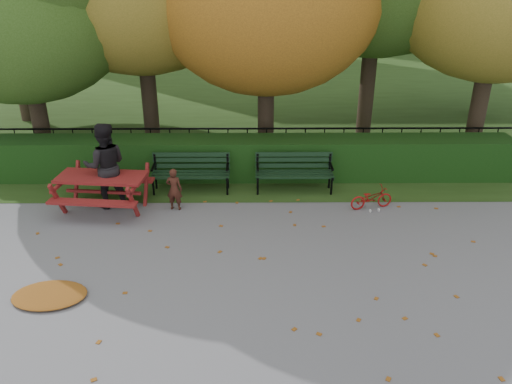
{
  "coord_description": "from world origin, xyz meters",
  "views": [
    {
      "loc": [
        0.13,
        -7.02,
        4.93
      ],
      "look_at": [
        0.2,
        1.42,
        1.0
      ],
      "focal_mm": 35.0,
      "sensor_mm": 36.0,
      "label": 1
    }
  ],
  "objects_px": {
    "bench_left": "(191,170)",
    "adult": "(106,166)",
    "bench_right": "(294,169)",
    "bicycle": "(371,198)",
    "child": "(174,189)",
    "picnic_table": "(102,183)"
  },
  "relations": [
    {
      "from": "bench_left",
      "to": "adult",
      "type": "relative_size",
      "value": 0.95
    },
    {
      "from": "bench_right",
      "to": "bicycle",
      "type": "height_order",
      "value": "bench_right"
    },
    {
      "from": "bicycle",
      "to": "child",
      "type": "bearing_deg",
      "value": 76.66
    },
    {
      "from": "bench_left",
      "to": "bicycle",
      "type": "distance_m",
      "value": 4.14
    },
    {
      "from": "bench_right",
      "to": "bicycle",
      "type": "xyz_separation_m",
      "value": [
        1.62,
        -0.98,
        -0.27
      ]
    },
    {
      "from": "picnic_table",
      "to": "child",
      "type": "relative_size",
      "value": 2.1
    },
    {
      "from": "bench_left",
      "to": "child",
      "type": "bearing_deg",
      "value": -104.14
    },
    {
      "from": "picnic_table",
      "to": "child",
      "type": "height_order",
      "value": "child"
    },
    {
      "from": "bench_right",
      "to": "adult",
      "type": "bearing_deg",
      "value": -168.98
    },
    {
      "from": "bench_left",
      "to": "bench_right",
      "type": "relative_size",
      "value": 1.0
    },
    {
      "from": "bench_left",
      "to": "bench_right",
      "type": "bearing_deg",
      "value": 0.0
    },
    {
      "from": "bench_right",
      "to": "adult",
      "type": "relative_size",
      "value": 0.95
    },
    {
      "from": "child",
      "to": "bicycle",
      "type": "distance_m",
      "value": 4.27
    },
    {
      "from": "bench_left",
      "to": "bench_right",
      "type": "distance_m",
      "value": 2.4
    },
    {
      "from": "bench_left",
      "to": "bicycle",
      "type": "height_order",
      "value": "bench_left"
    },
    {
      "from": "bench_left",
      "to": "adult",
      "type": "xyz_separation_m",
      "value": [
        -1.71,
        -0.8,
        0.42
      ]
    },
    {
      "from": "picnic_table",
      "to": "child",
      "type": "distance_m",
      "value": 1.53
    },
    {
      "from": "bench_left",
      "to": "adult",
      "type": "height_order",
      "value": "adult"
    },
    {
      "from": "bench_left",
      "to": "bicycle",
      "type": "xyz_separation_m",
      "value": [
        4.02,
        -0.98,
        -0.27
      ]
    },
    {
      "from": "picnic_table",
      "to": "bicycle",
      "type": "xyz_separation_m",
      "value": [
        5.79,
        -0.0,
        -0.37
      ]
    },
    {
      "from": "adult",
      "to": "bicycle",
      "type": "relative_size",
      "value": 1.98
    },
    {
      "from": "picnic_table",
      "to": "bench_left",
      "type": "bearing_deg",
      "value": 34.8
    }
  ]
}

